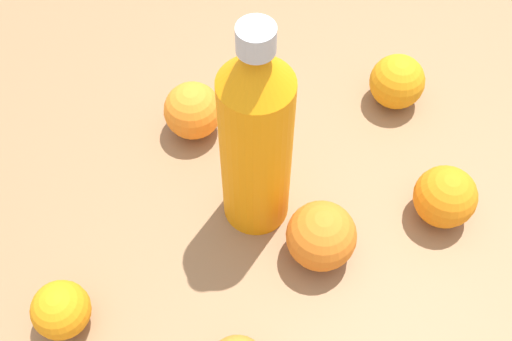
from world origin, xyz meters
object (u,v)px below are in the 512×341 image
at_px(orange_1, 445,197).
at_px(orange_2, 321,236).
at_px(water_bottle, 256,140).
at_px(orange_3, 193,111).
at_px(orange_5, 397,82).
at_px(orange_4, 61,310).

relative_size(orange_1, orange_2, 0.93).
xyz_separation_m(water_bottle, orange_1, (0.01, -0.22, -0.10)).
xyz_separation_m(water_bottle, orange_2, (-0.06, -0.08, -0.10)).
relative_size(orange_3, orange_5, 1.02).
height_order(orange_2, orange_4, orange_2).
relative_size(water_bottle, orange_4, 4.67).
bearing_deg(orange_2, water_bottle, 54.59).
distance_m(water_bottle, orange_3, 0.18).
relative_size(orange_2, orange_4, 1.26).
bearing_deg(orange_5, orange_3, 105.26).
height_order(water_bottle, orange_2, water_bottle).
relative_size(orange_2, orange_5, 1.09).
height_order(orange_1, orange_5, orange_1).
xyz_separation_m(water_bottle, orange_4, (-0.16, 0.19, -0.11)).
bearing_deg(water_bottle, orange_3, 31.20).
relative_size(orange_1, orange_3, 0.99).
relative_size(orange_1, orange_5, 1.02).
relative_size(water_bottle, orange_1, 3.98).
xyz_separation_m(orange_4, orange_5, (0.35, -0.37, 0.00)).
height_order(water_bottle, orange_1, water_bottle).
bearing_deg(orange_2, orange_1, -65.49).
distance_m(water_bottle, orange_2, 0.14).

